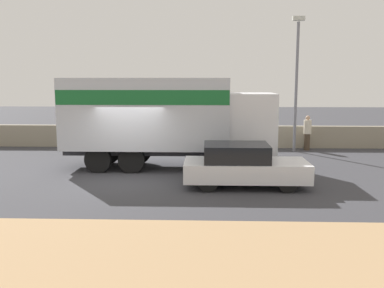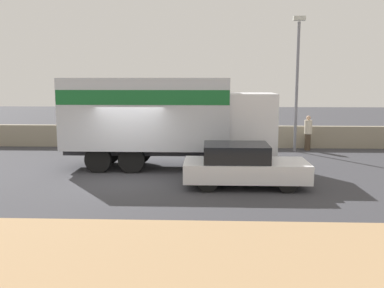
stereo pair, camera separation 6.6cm
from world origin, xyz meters
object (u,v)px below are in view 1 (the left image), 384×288
(car_hatchback, at_px, (243,165))
(pedestrian, at_px, (307,132))
(box_truck, at_px, (163,115))
(street_lamp, at_px, (297,74))

(car_hatchback, distance_m, pedestrian, 8.32)
(box_truck, bearing_deg, pedestrian, 34.42)
(street_lamp, bearing_deg, car_hatchback, -113.66)
(street_lamp, xyz_separation_m, pedestrian, (0.71, 0.39, -2.86))
(box_truck, height_order, pedestrian, box_truck)
(street_lamp, xyz_separation_m, box_truck, (-5.98, -4.19, -1.64))
(car_hatchback, xyz_separation_m, pedestrian, (3.79, 7.41, 0.19))
(street_lamp, relative_size, box_truck, 0.79)
(car_hatchback, height_order, pedestrian, pedestrian)
(street_lamp, distance_m, pedestrian, 2.97)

